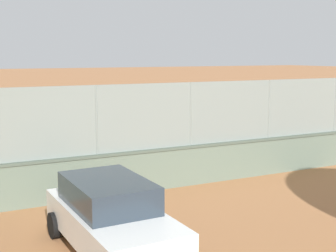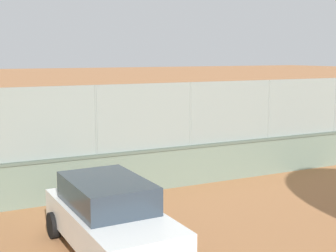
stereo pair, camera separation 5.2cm
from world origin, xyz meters
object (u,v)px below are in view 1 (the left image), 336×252
(player_baseline_waiting, at_px, (208,117))
(parked_car_white, at_px, (111,216))
(sports_ball, at_px, (218,139))
(player_at_service_line, at_px, (107,148))
(courtside_bench, at_px, (255,151))

(player_baseline_waiting, height_order, parked_car_white, parked_car_white)
(player_baseline_waiting, distance_m, sports_ball, 2.66)
(sports_ball, distance_m, parked_car_white, 13.84)
(sports_ball, bearing_deg, parked_car_white, 46.47)
(parked_car_white, bearing_deg, player_at_service_line, -109.92)
(player_baseline_waiting, bearing_deg, parked_car_white, 49.91)
(player_baseline_waiting, distance_m, parked_car_white, 16.19)
(player_at_service_line, relative_size, parked_car_white, 0.35)
(player_baseline_waiting, distance_m, player_at_service_line, 9.64)
(player_baseline_waiting, height_order, courtside_bench, player_baseline_waiting)
(player_baseline_waiting, relative_size, courtside_bench, 0.97)
(player_at_service_line, distance_m, courtside_bench, 5.95)
(player_baseline_waiting, bearing_deg, courtside_bench, 72.62)
(player_at_service_line, xyz_separation_m, parked_car_white, (2.50, 6.90, -0.05))
(player_baseline_waiting, xyz_separation_m, sports_ball, (0.91, 2.37, -0.81))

